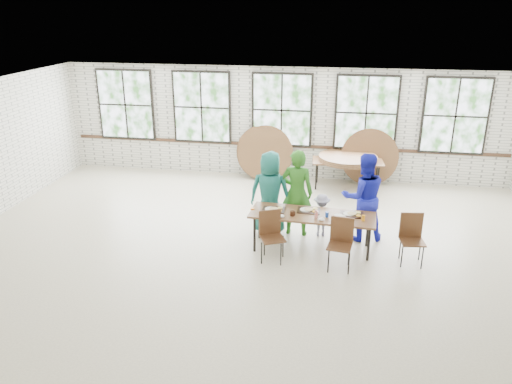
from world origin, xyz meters
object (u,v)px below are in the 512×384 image
dining_table (312,217)px  chair_near_left (271,231)px  chair_near_right (341,239)px  storage_table (348,163)px

dining_table → chair_near_left: 0.90m
chair_near_right → storage_table: 4.27m
chair_near_left → storage_table: size_ratio=0.51×
dining_table → chair_near_right: chair_near_right is taller
dining_table → chair_near_left: chair_near_left is taller
dining_table → storage_table: (0.67, 3.65, -0.00)m
chair_near_left → storage_table: 4.39m
dining_table → chair_near_left: bearing=-141.3°
dining_table → storage_table: size_ratio=1.32×
chair_near_left → storage_table: chair_near_left is taller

